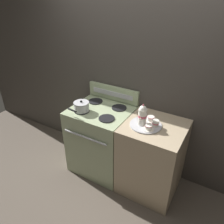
{
  "coord_description": "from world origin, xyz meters",
  "views": [
    {
      "loc": [
        0.99,
        -1.99,
        2.26
      ],
      "look_at": [
        -0.12,
        -0.1,
        1.01
      ],
      "focal_mm": 35.0,
      "sensor_mm": 36.0,
      "label": 1
    }
  ],
  "objects": [
    {
      "name": "teacup_right",
      "position": [
        0.3,
        0.05,
        0.97
      ],
      "size": [
        0.12,
        0.12,
        0.05
      ],
      "color": "white",
      "rests_on": "serving_tray"
    },
    {
      "name": "side_counter",
      "position": [
        0.38,
        0.0,
        0.46
      ],
      "size": [
        0.68,
        0.67,
        0.93
      ],
      "color": "tan",
      "rests_on": "ground"
    },
    {
      "name": "ground_plane",
      "position": [
        0.0,
        0.0,
        0.0
      ],
      "size": [
        6.0,
        6.0,
        0.0
      ],
      "primitive_type": "plane",
      "color": "brown"
    },
    {
      "name": "teacup_left",
      "position": [
        0.35,
        -0.13,
        0.97
      ],
      "size": [
        0.12,
        0.12,
        0.05
      ],
      "color": "white",
      "rests_on": "serving_tray"
    },
    {
      "name": "serving_tray",
      "position": [
        0.28,
        -0.05,
        0.94
      ],
      "size": [
        0.36,
        0.36,
        0.01
      ],
      "color": "#B2B2B7",
      "rests_on": "side_counter"
    },
    {
      "name": "creamer_jug",
      "position": [
        0.39,
        -0.02,
        0.98
      ],
      "size": [
        0.07,
        0.07,
        0.07
      ],
      "color": "white",
      "rests_on": "serving_tray"
    },
    {
      "name": "control_panel",
      "position": [
        -0.34,
        0.31,
        1.03
      ],
      "size": [
        0.74,
        0.05,
        0.19
      ],
      "color": "#9EAD84",
      "rests_on": "stove"
    },
    {
      "name": "stove",
      "position": [
        -0.34,
        -0.0,
        0.47
      ],
      "size": [
        0.75,
        0.7,
        0.94
      ],
      "color": "#9EAD84",
      "rests_on": "ground"
    },
    {
      "name": "saucepan",
      "position": [
        -0.52,
        -0.15,
        1.0
      ],
      "size": [
        0.19,
        0.27,
        0.14
      ],
      "color": "#B7B7BC",
      "rests_on": "stove"
    },
    {
      "name": "teapot",
      "position": [
        0.24,
        -0.06,
        1.06
      ],
      "size": [
        0.1,
        0.15,
        0.25
      ],
      "color": "white",
      "rests_on": "serving_tray"
    },
    {
      "name": "wall_back",
      "position": [
        0.0,
        0.36,
        1.1
      ],
      "size": [
        6.0,
        0.05,
        2.2
      ],
      "color": "#423D38",
      "rests_on": "ground"
    }
  ]
}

